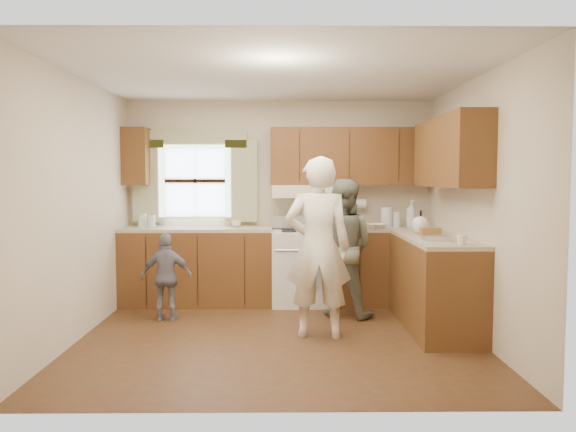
{
  "coord_description": "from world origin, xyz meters",
  "views": [
    {
      "loc": [
        0.04,
        -5.34,
        1.55
      ],
      "look_at": [
        0.1,
        0.4,
        1.15
      ],
      "focal_mm": 35.0,
      "sensor_mm": 36.0,
      "label": 1
    }
  ],
  "objects_px": {
    "woman_left": "(318,247)",
    "woman_right": "(342,248)",
    "child": "(167,277)",
    "stove": "(304,266)"
  },
  "relations": [
    {
      "from": "woman_right",
      "to": "woman_left",
      "type": "bearing_deg",
      "value": 91.53
    },
    {
      "from": "woman_left",
      "to": "woman_right",
      "type": "distance_m",
      "value": 0.89
    },
    {
      "from": "child",
      "to": "woman_right",
      "type": "bearing_deg",
      "value": -174.05
    },
    {
      "from": "woman_right",
      "to": "child",
      "type": "bearing_deg",
      "value": 28.48
    },
    {
      "from": "woman_left",
      "to": "child",
      "type": "distance_m",
      "value": 1.76
    },
    {
      "from": "stove",
      "to": "woman_right",
      "type": "distance_m",
      "value": 0.77
    },
    {
      "from": "stove",
      "to": "woman_right",
      "type": "height_order",
      "value": "woman_right"
    },
    {
      "from": "stove",
      "to": "woman_left",
      "type": "bearing_deg",
      "value": -86.54
    },
    {
      "from": "woman_left",
      "to": "child",
      "type": "bearing_deg",
      "value": -19.32
    },
    {
      "from": "woman_right",
      "to": "child",
      "type": "height_order",
      "value": "woman_right"
    }
  ]
}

